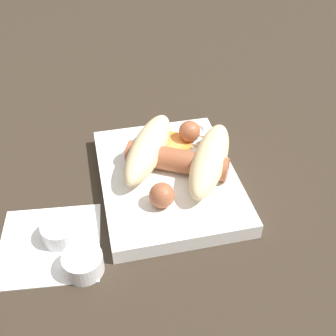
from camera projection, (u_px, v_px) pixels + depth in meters
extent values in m
plane|color=#33281E|center=(168.00, 185.00, 0.61)|extent=(3.00, 3.00, 0.00)
cube|color=white|center=(168.00, 179.00, 0.61)|extent=(0.24, 0.19, 0.02)
ellipsoid|color=beige|center=(148.00, 148.00, 0.60)|extent=(0.16, 0.12, 0.05)
ellipsoid|color=beige|center=(210.00, 159.00, 0.58)|extent=(0.16, 0.12, 0.05)
cylinder|color=#9E5638|center=(177.00, 161.00, 0.59)|extent=(0.10, 0.14, 0.03)
sphere|color=#9E5638|center=(162.00, 195.00, 0.54)|extent=(0.03, 0.03, 0.03)
sphere|color=#9E5638|center=(190.00, 131.00, 0.65)|extent=(0.03, 0.03, 0.03)
cylinder|color=orange|center=(172.00, 138.00, 0.66)|extent=(0.05, 0.05, 0.00)
cylinder|color=#F99E4C|center=(175.00, 143.00, 0.65)|extent=(0.04, 0.04, 0.00)
cylinder|color=orange|center=(183.00, 145.00, 0.64)|extent=(0.03, 0.03, 0.00)
cylinder|color=orange|center=(177.00, 138.00, 0.66)|extent=(0.03, 0.03, 0.00)
torus|color=silver|center=(195.00, 129.00, 0.68)|extent=(0.03, 0.03, 0.00)
torus|color=silver|center=(199.00, 140.00, 0.65)|extent=(0.03, 0.03, 0.00)
cube|color=white|center=(50.00, 244.00, 0.53)|extent=(0.14, 0.14, 0.00)
cylinder|color=white|center=(61.00, 232.00, 0.53)|extent=(0.05, 0.05, 0.03)
cylinder|color=gold|center=(62.00, 236.00, 0.53)|extent=(0.04, 0.04, 0.01)
cylinder|color=white|center=(83.00, 263.00, 0.49)|extent=(0.05, 0.05, 0.03)
cylinder|color=maroon|center=(84.00, 267.00, 0.50)|extent=(0.04, 0.04, 0.01)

